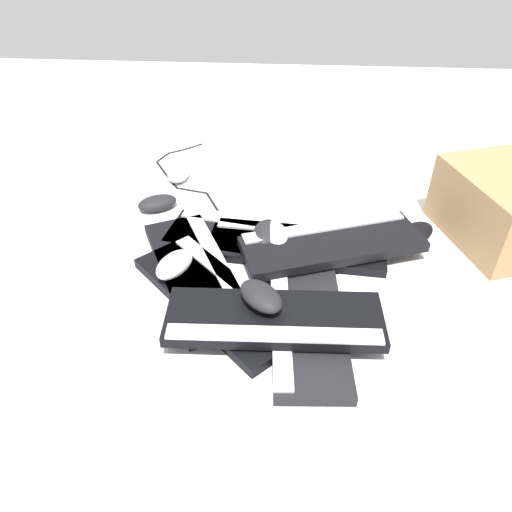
% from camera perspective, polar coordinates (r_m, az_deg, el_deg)
% --- Properties ---
extents(ground_plane, '(3.20, 3.20, 0.00)m').
position_cam_1_polar(ground_plane, '(1.19, -2.97, -2.14)').
color(ground_plane, white).
extents(keyboard_0, '(0.32, 0.46, 0.03)m').
position_cam_1_polar(keyboard_0, '(1.18, -6.83, -1.82)').
color(keyboard_0, black).
rests_on(keyboard_0, ground).
extents(keyboard_1, '(0.41, 0.42, 0.03)m').
position_cam_1_polar(keyboard_1, '(1.11, -4.69, -4.60)').
color(keyboard_1, black).
rests_on(keyboard_1, ground).
extents(keyboard_2, '(0.18, 0.45, 0.03)m').
position_cam_1_polar(keyboard_2, '(1.07, 5.64, -6.70)').
color(keyboard_2, black).
rests_on(keyboard_2, ground).
extents(keyboard_3, '(0.45, 0.19, 0.03)m').
position_cam_1_polar(keyboard_3, '(1.26, 4.61, 1.15)').
color(keyboard_3, black).
rests_on(keyboard_3, ground).
extents(keyboard_4, '(0.46, 0.23, 0.03)m').
position_cam_1_polar(keyboard_4, '(1.27, -0.31, 1.89)').
color(keyboard_4, black).
rests_on(keyboard_4, ground).
extents(keyboard_5, '(0.46, 0.29, 0.03)m').
position_cam_1_polar(keyboard_5, '(1.23, 8.70, 1.46)').
color(keyboard_5, black).
rests_on(keyboard_5, keyboard_3).
extents(keyboard_6, '(0.44, 0.16, 0.03)m').
position_cam_1_polar(keyboard_6, '(1.02, 2.11, -7.27)').
color(keyboard_6, black).
rests_on(keyboard_6, keyboard_2).
extents(mouse_0, '(0.12, 0.13, 0.04)m').
position_cam_1_polar(mouse_0, '(1.01, 0.57, -4.61)').
color(mouse_0, black).
rests_on(mouse_0, keyboard_6).
extents(mouse_1, '(0.13, 0.12, 0.04)m').
position_cam_1_polar(mouse_1, '(1.35, 17.83, 2.57)').
color(mouse_1, black).
rests_on(mouse_1, ground).
extents(mouse_2, '(0.08, 0.12, 0.04)m').
position_cam_1_polar(mouse_2, '(1.24, 1.18, 2.66)').
color(mouse_2, black).
rests_on(mouse_2, keyboard_4).
extents(mouse_3, '(0.07, 0.11, 0.04)m').
position_cam_1_polar(mouse_3, '(1.58, -8.85, 9.36)').
color(mouse_3, '#B7B7BC').
rests_on(mouse_3, ground).
extents(mouse_4, '(0.10, 0.13, 0.04)m').
position_cam_1_polar(mouse_4, '(1.23, 2.08, 2.57)').
color(mouse_4, '#B7B7BC').
rests_on(mouse_4, keyboard_4).
extents(mouse_5, '(0.13, 0.11, 0.04)m').
position_cam_1_polar(mouse_5, '(1.44, -11.22, 5.96)').
color(mouse_5, black).
rests_on(mouse_5, ground).
extents(mouse_6, '(0.10, 0.13, 0.04)m').
position_cam_1_polar(mouse_6, '(1.15, -9.31, -0.95)').
color(mouse_6, '#B7B7BC').
rests_on(mouse_6, keyboard_0).
extents(cable_0, '(0.24, 0.42, 0.01)m').
position_cam_1_polar(cable_0, '(1.61, -8.48, 9.48)').
color(cable_0, black).
rests_on(cable_0, ground).
extents(cardboard_box, '(0.31, 0.36, 0.18)m').
position_cam_1_polar(cardboard_box, '(1.40, 26.25, 4.94)').
color(cardboard_box, '#9E774C').
rests_on(cardboard_box, ground).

